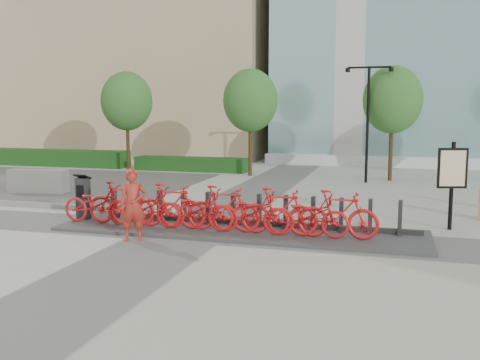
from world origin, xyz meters
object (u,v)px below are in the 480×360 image
(bike_0, at_px, (97,204))
(worker_red, at_px, (133,205))
(kiosk, at_px, (83,197))
(jersey_barrier, at_px, (38,181))
(map_sign, at_px, (452,172))

(bike_0, relative_size, worker_red, 1.14)
(kiosk, relative_size, worker_red, 0.73)
(jersey_barrier, bearing_deg, map_sign, -16.30)
(jersey_barrier, bearing_deg, worker_red, -46.29)
(kiosk, bearing_deg, bike_0, -24.55)
(bike_0, xyz_separation_m, worker_red, (1.70, -1.22, 0.27))
(bike_0, distance_m, worker_red, 2.11)
(bike_0, bearing_deg, jersey_barrier, 48.92)
(kiosk, xyz_separation_m, map_sign, (9.90, 1.74, 0.84))
(jersey_barrier, height_order, map_sign, map_sign)
(bike_0, height_order, jersey_barrier, bike_0)
(bike_0, relative_size, kiosk, 1.56)
(jersey_barrier, xyz_separation_m, map_sign, (14.57, -2.53, 1.10))
(jersey_barrier, bearing_deg, bike_0, -47.53)
(kiosk, height_order, map_sign, map_sign)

